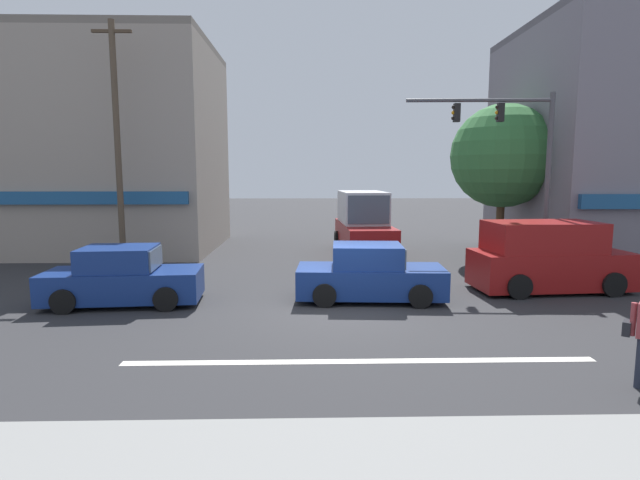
# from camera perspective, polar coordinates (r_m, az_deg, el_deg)

# --- Properties ---
(ground_plane) EXTENTS (120.00, 120.00, 0.00)m
(ground_plane) POSITION_cam_1_polar(r_m,az_deg,el_deg) (13.08, 2.96, -8.12)
(ground_plane) COLOR #2B2B2D
(lane_marking_stripe) EXTENTS (9.00, 0.24, 0.01)m
(lane_marking_stripe) POSITION_cam_1_polar(r_m,az_deg,el_deg) (9.77, 4.57, -13.65)
(lane_marking_stripe) COLOR silver
(lane_marking_stripe) RESTS_ON ground
(building_left_block) EXTENTS (12.67, 8.37, 9.46)m
(building_left_block) POSITION_cam_1_polar(r_m,az_deg,el_deg) (26.23, -25.89, 9.43)
(building_left_block) COLOR gray
(building_left_block) RESTS_ON ground
(street_tree) EXTENTS (4.18, 4.18, 6.34)m
(street_tree) POSITION_cam_1_polar(r_m,az_deg,el_deg) (21.82, 20.18, 8.97)
(street_tree) COLOR #4C3823
(street_tree) RESTS_ON ground
(utility_pole_near_left) EXTENTS (1.40, 0.22, 8.92)m
(utility_pole_near_left) POSITION_cam_1_polar(r_m,az_deg,el_deg) (19.81, -22.14, 10.14)
(utility_pole_near_left) COLOR brown
(utility_pole_near_left) RESTS_ON ground
(traffic_light_mast) EXTENTS (4.89, 0.41, 6.20)m
(traffic_light_mast) POSITION_cam_1_polar(r_m,az_deg,el_deg) (18.19, 21.86, 9.05)
(traffic_light_mast) COLOR #47474C
(traffic_light_mast) RESTS_ON ground
(sedan_crossing_rightbound) EXTENTS (4.19, 2.07, 1.58)m
(sedan_crossing_rightbound) POSITION_cam_1_polar(r_m,az_deg,el_deg) (14.13, 5.71, -4.00)
(sedan_crossing_rightbound) COLOR navy
(sedan_crossing_rightbound) RESTS_ON ground
(box_truck_parked_curbside) EXTENTS (2.44, 5.69, 2.75)m
(box_truck_parked_curbside) POSITION_cam_1_polar(r_m,az_deg,el_deg) (22.29, 4.98, 1.67)
(box_truck_parked_curbside) COLOR maroon
(box_truck_parked_curbside) RESTS_ON ground
(sedan_waiting_far) EXTENTS (4.22, 2.12, 1.58)m
(sedan_waiting_far) POSITION_cam_1_polar(r_m,az_deg,el_deg) (14.62, -21.60, -4.11)
(sedan_waiting_far) COLOR navy
(sedan_waiting_far) RESTS_ON ground
(van_approaching_near) EXTENTS (4.72, 2.29, 2.11)m
(van_approaching_near) POSITION_cam_1_polar(r_m,az_deg,el_deg) (16.59, 24.57, -1.89)
(van_approaching_near) COLOR maroon
(van_approaching_near) RESTS_ON ground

